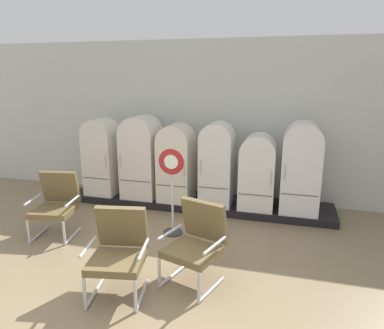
# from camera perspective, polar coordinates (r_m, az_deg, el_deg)

# --- Properties ---
(ground) EXTENTS (12.00, 10.00, 0.05)m
(ground) POSITION_cam_1_polar(r_m,az_deg,el_deg) (4.56, -9.63, -20.21)
(ground) COLOR #887253
(back_wall) EXTENTS (11.76, 0.12, 3.23)m
(back_wall) POSITION_cam_1_polar(r_m,az_deg,el_deg) (7.28, 2.02, 7.18)
(back_wall) COLOR silver
(back_wall) RESTS_ON ground
(display_plinth) EXTENTS (5.26, 0.95, 0.14)m
(display_plinth) POSITION_cam_1_polar(r_m,az_deg,el_deg) (7.06, 0.71, -6.16)
(display_plinth) COLOR black
(display_plinth) RESTS_ON ground
(refrigerator_0) EXTENTS (0.62, 0.61, 1.56)m
(refrigerator_0) POSITION_cam_1_polar(r_m,az_deg,el_deg) (7.40, -14.49, 1.62)
(refrigerator_0) COLOR silver
(refrigerator_0) RESTS_ON display_plinth
(refrigerator_1) EXTENTS (0.69, 0.72, 1.64)m
(refrigerator_1) POSITION_cam_1_polar(r_m,az_deg,el_deg) (7.07, -8.28, 1.66)
(refrigerator_1) COLOR silver
(refrigerator_1) RESTS_ON display_plinth
(refrigerator_2) EXTENTS (0.63, 0.65, 1.51)m
(refrigerator_2) POSITION_cam_1_polar(r_m,az_deg,el_deg) (6.79, -2.62, 0.67)
(refrigerator_2) COLOR silver
(refrigerator_2) RESTS_ON display_plinth
(refrigerator_3) EXTENTS (0.60, 0.61, 1.57)m
(refrigerator_3) POSITION_cam_1_polar(r_m,az_deg,el_deg) (6.56, 4.08, 0.51)
(refrigerator_3) COLOR white
(refrigerator_3) RESTS_ON display_plinth
(refrigerator_4) EXTENTS (0.63, 0.61, 1.39)m
(refrigerator_4) POSITION_cam_1_polar(r_m,az_deg,el_deg) (6.49, 10.63, -0.85)
(refrigerator_4) COLOR white
(refrigerator_4) RESTS_ON display_plinth
(refrigerator_5) EXTENTS (0.67, 0.71, 1.63)m
(refrigerator_5) POSITION_cam_1_polar(r_m,az_deg,el_deg) (6.49, 17.38, -0.04)
(refrigerator_5) COLOR white
(refrigerator_5) RESTS_ON display_plinth
(armchair_left) EXTENTS (0.76, 0.78, 1.03)m
(armchair_left) POSITION_cam_1_polar(r_m,az_deg,el_deg) (6.11, -21.27, -5.71)
(armchair_left) COLOR silver
(armchair_left) RESTS_ON ground
(armchair_right) EXTENTS (0.81, 0.85, 1.03)m
(armchair_right) POSITION_cam_1_polar(r_m,az_deg,el_deg) (4.46, 0.76, -12.22)
(armchair_right) COLOR silver
(armchair_right) RESTS_ON ground
(armchair_center) EXTENTS (0.76, 0.79, 1.03)m
(armchair_center) POSITION_cam_1_polar(r_m,az_deg,el_deg) (4.35, -11.87, -13.29)
(armchair_center) COLOR silver
(armchair_center) RESTS_ON ground
(sign_stand) EXTENTS (0.42, 0.32, 1.44)m
(sign_stand) POSITION_cam_1_polar(r_m,az_deg,el_deg) (5.66, -3.26, -5.05)
(sign_stand) COLOR #2D2D30
(sign_stand) RESTS_ON ground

